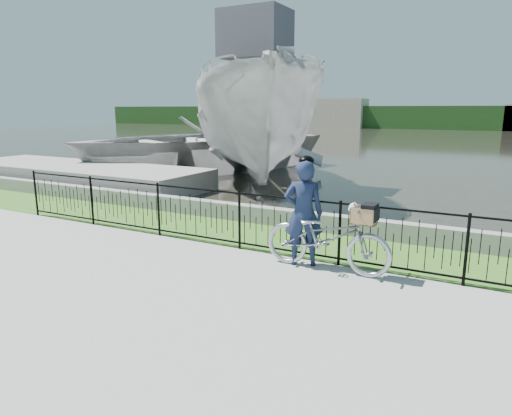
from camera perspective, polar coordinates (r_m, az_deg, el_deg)
The scene contains 12 objects.
ground at distance 7.16m, azimuth -1.62°, elevation -9.62°, with size 120.00×120.00×0.00m, color gray.
grass_strip at distance 9.38m, azimuth 6.36°, elevation -4.30°, with size 60.00×2.00×0.01m, color #3A6A21.
water at distance 38.98m, azimuth 23.62°, elevation 7.39°, with size 120.00×120.00×0.00m, color #27261E.
quay_wall at distance 10.23m, azimuth 8.50°, elevation -1.82°, with size 60.00×0.30×0.40m, color gray.
fence at distance 8.34m, azimuth 3.86°, elevation -2.30°, with size 14.00×0.06×1.15m, color black, non-canonical shape.
far_treeline at distance 65.84m, azimuth 25.91°, elevation 10.11°, with size 120.00×6.00×3.00m, color #21451A.
far_building_left at distance 67.23m, azimuth 10.09°, elevation 11.58°, with size 8.00×4.00×4.00m, color #AA9B88.
dock at distance 17.60m, azimuth -21.32°, elevation 3.90°, with size 10.00×3.00×0.70m, color gray.
bicycle_rig at distance 7.72m, azimuth 8.92°, elevation -3.58°, with size 2.18×0.76×1.23m.
cyclist at distance 7.85m, azimuth 5.96°, elevation -0.50°, with size 0.79×0.66×1.91m.
boat_near at distance 16.35m, azimuth -0.10°, elevation 10.53°, with size 9.28×11.14×5.93m.
boat_far at distance 20.39m, azimuth -7.18°, elevation 8.00°, with size 12.27×13.69×2.33m.
Camera 1 is at (3.33, -5.75, 2.68)m, focal length 32.00 mm.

